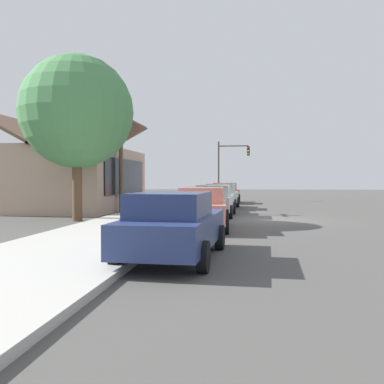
% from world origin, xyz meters
% --- Properties ---
extents(ground_plane, '(120.00, 120.00, 0.00)m').
position_xyz_m(ground_plane, '(0.00, 0.00, 0.00)').
color(ground_plane, '#4C4947').
extents(sidewalk_curb, '(60.00, 4.20, 0.16)m').
position_xyz_m(sidewalk_curb, '(0.00, 5.60, 0.08)').
color(sidewalk_curb, '#B2AFA8').
rests_on(sidewalk_curb, ground).
extents(car_navy, '(4.87, 2.21, 1.59)m').
position_xyz_m(car_navy, '(-10.40, 2.80, 0.82)').
color(car_navy, navy).
rests_on(car_navy, ground).
extents(car_coral, '(4.61, 2.11, 1.59)m').
position_xyz_m(car_coral, '(-4.27, 2.75, 0.81)').
color(car_coral, '#EA8C75').
rests_on(car_coral, ground).
extents(car_silver, '(4.53, 2.05, 1.59)m').
position_xyz_m(car_silver, '(1.62, 2.73, 0.81)').
color(car_silver, silver).
rests_on(car_silver, ground).
extents(car_seafoam, '(4.56, 2.23, 1.59)m').
position_xyz_m(car_seafoam, '(7.54, 2.72, 0.81)').
color(car_seafoam, '#9ED1BC').
rests_on(car_seafoam, ground).
extents(car_cherry, '(4.90, 2.23, 1.59)m').
position_xyz_m(car_cherry, '(14.01, 2.78, 0.82)').
color(car_cherry, red).
rests_on(car_cherry, ground).
extents(storefront_building, '(10.85, 7.28, 5.72)m').
position_xyz_m(storefront_building, '(5.54, 11.98, 2.01)').
color(storefront_building, tan).
rests_on(storefront_building, ground).
extents(shade_tree, '(5.07, 5.07, 7.45)m').
position_xyz_m(shade_tree, '(-1.67, 8.69, 4.90)').
color(shade_tree, brown).
rests_on(shade_tree, ground).
extents(traffic_light_main, '(0.37, 2.79, 5.20)m').
position_xyz_m(traffic_light_main, '(17.99, 2.54, 3.49)').
color(traffic_light_main, '#383833').
rests_on(traffic_light_main, ground).
extents(utility_pole_wooden, '(1.80, 0.24, 7.50)m').
position_xyz_m(utility_pole_wooden, '(3.55, 8.20, 3.93)').
color(utility_pole_wooden, brown).
rests_on(utility_pole_wooden, ground).
extents(fire_hydrant_red, '(0.22, 0.22, 0.71)m').
position_xyz_m(fire_hydrant_red, '(0.52, 4.20, 0.50)').
color(fire_hydrant_red, red).
rests_on(fire_hydrant_red, sidewalk_curb).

